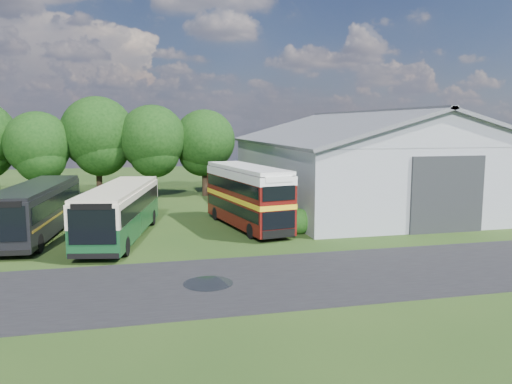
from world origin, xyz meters
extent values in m
plane|color=black|center=(0.00, 0.00, 0.00)|extent=(120.00, 120.00, 0.00)
cube|color=black|center=(3.00, -3.00, 0.00)|extent=(60.00, 8.00, 0.02)
cylinder|color=black|center=(-1.50, -3.00, 0.00)|extent=(2.20, 2.20, 0.01)
cube|color=gray|center=(15.00, 16.00, 2.75)|extent=(18.00, 24.00, 5.50)
cube|color=#2D3033|center=(15.00, 3.92, 2.50)|extent=(5.20, 0.18, 5.00)
cylinder|color=black|center=(-13.00, 23.50, 1.53)|extent=(0.56, 0.56, 3.06)
sphere|color=black|center=(-13.00, 23.50, 5.27)|extent=(5.78, 5.78, 5.78)
cylinder|color=black|center=(-8.00, 24.80, 1.80)|extent=(0.56, 0.56, 3.60)
sphere|color=black|center=(-8.00, 24.80, 6.20)|extent=(6.80, 6.80, 6.80)
cylinder|color=black|center=(-3.00, 23.80, 1.66)|extent=(0.56, 0.56, 3.31)
sphere|color=black|center=(-3.00, 23.80, 5.70)|extent=(6.26, 6.26, 6.26)
cylinder|color=black|center=(2.00, 24.60, 1.58)|extent=(0.56, 0.56, 3.17)
sphere|color=black|center=(2.00, 24.60, 5.46)|extent=(5.98, 5.98, 5.98)
sphere|color=#194714|center=(5.60, 6.00, 0.00)|extent=(1.70, 1.70, 1.70)
sphere|color=#194714|center=(5.60, 8.00, 0.00)|extent=(1.60, 1.60, 1.60)
sphere|color=#194714|center=(5.60, 10.00, 0.00)|extent=(1.80, 1.80, 1.80)
cube|color=#103B1C|center=(-5.51, 6.99, 1.79)|extent=(5.00, 12.14, 2.94)
cube|color=#4D0D0B|center=(2.78, 8.55, 2.25)|extent=(4.22, 10.09, 3.92)
cube|color=black|center=(-10.58, 8.72, 1.80)|extent=(3.91, 12.12, 2.96)
camera|label=1|loc=(-4.32, -24.19, 6.99)|focal=35.00mm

